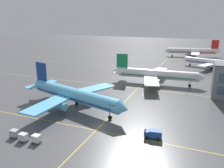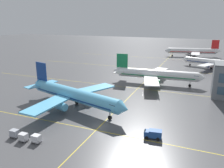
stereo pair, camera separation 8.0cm
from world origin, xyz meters
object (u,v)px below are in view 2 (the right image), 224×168
Objects in this scene: airliner_front_gate at (73,95)px; service_truck_red_van at (153,134)px; airliner_far_left_stand at (193,51)px; baggage_cart_row_leftmost at (14,133)px; baggage_cart_row_middle at (36,139)px; baggage_cart_row_second at (23,137)px; airliner_second_row at (156,74)px; airliner_third_row at (211,62)px.

service_truck_red_van is (27.53, -9.68, -3.19)m from airliner_front_gate.
airliner_front_gate is at bearing -103.44° from airliner_far_left_stand.
airliner_front_gate reaches higher than baggage_cart_row_leftmost.
service_truck_red_van reaches higher than baggage_cart_row_middle.
baggage_cart_row_middle is at bearing 9.94° from baggage_cart_row_second.
baggage_cart_row_second is at bearing -170.06° from baggage_cart_row_middle.
baggage_cart_row_leftmost is 3.29m from baggage_cart_row_second.
airliner_second_row reaches higher than baggage_cart_row_middle.
airliner_front_gate reaches higher than service_truck_red_van.
airliner_front_gate is 1.01× the size of airliner_far_left_stand.
airliner_far_left_stand is (28.89, 120.86, -0.07)m from airliner_front_gate.
service_truck_red_van is 1.57× the size of baggage_cart_row_leftmost.
service_truck_red_van is 30.19m from baggage_cart_row_second.
baggage_cart_row_middle is (-37.73, -103.58, -2.53)m from airliner_third_row.
airliner_second_row is at bearing 69.80° from baggage_cart_row_leftmost.
service_truck_red_van is 1.57× the size of baggage_cart_row_second.
airliner_second_row reaches higher than service_truck_red_van.
airliner_third_row is (41.02, 81.96, -0.83)m from airliner_front_gate.
service_truck_red_van is (-1.36, -130.54, -3.13)m from airliner_far_left_stand.
service_truck_red_van is at bearing -98.38° from airliner_third_row.
service_truck_red_van is (9.04, -46.99, -3.06)m from airliner_second_row.
airliner_third_row reaches higher than baggage_cart_row_second.
airliner_third_row is 112.61m from baggage_cart_row_leftmost.
airliner_third_row is at bearing 81.62° from service_truck_red_van.
baggage_cart_row_second is 1.00× the size of baggage_cart_row_middle.
airliner_far_left_stand reaches higher than airliner_third_row.
airliner_front_gate is 1.24× the size of airliner_third_row.
airliner_far_left_stand is at bearing 89.40° from service_truck_red_van.
airliner_second_row reaches higher than baggage_cart_row_leftmost.
airliner_far_left_stand is 14.59× the size of baggage_cart_row_middle.
airliner_far_left_stand is at bearing 79.81° from baggage_cart_row_middle.
baggage_cart_row_leftmost is at bearing 169.28° from baggage_cart_row_second.
baggage_cart_row_second is 3.28m from baggage_cart_row_middle.
baggage_cart_row_middle is (-24.24, -11.94, -0.17)m from service_truck_red_van.
baggage_cart_row_middle is at bearing -100.19° from airliner_far_left_stand.
airliner_second_row is 84.20m from airliner_far_left_stand.
baggage_cart_row_second is (-18.43, -59.49, -3.23)m from airliner_second_row.
airliner_far_left_stand is 130.58m from service_truck_red_van.
baggage_cart_row_leftmost is (-32.07, -142.43, -3.30)m from airliner_far_left_stand.
service_truck_red_van is at bearing 26.22° from baggage_cart_row_middle.
airliner_far_left_stand is (-12.13, 38.89, 0.77)m from airliner_third_row.
airliner_second_row is at bearing -116.78° from airliner_third_row.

